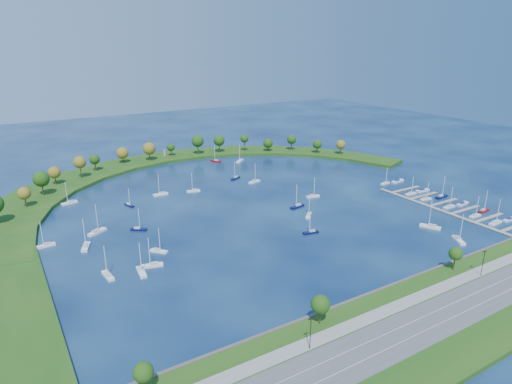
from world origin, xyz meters
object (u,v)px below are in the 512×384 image
moored_boat_4 (139,229)px  moored_boat_15 (45,245)px  moored_boat_13 (159,250)px  docked_boat_11 (398,181)px  docked_boat_4 (449,206)px  docked_boat_8 (411,193)px  docked_boat_7 (441,196)px  moored_boat_14 (309,215)px  moored_boat_21 (141,271)px  docked_boat_2 (475,215)px  dock_system (449,207)px  harbor_tower (165,153)px  moored_boat_3 (152,265)px  moored_boat_12 (129,205)px  moored_boat_1 (240,160)px  docked_boat_6 (426,198)px  docked_boat_9 (422,190)px  docked_boat_10 (385,183)px  moored_boat_19 (216,161)px  moored_boat_6 (194,190)px  moored_boat_7 (311,232)px  moored_boat_10 (69,202)px  moored_boat_18 (459,239)px  moored_boat_11 (313,196)px  moored_boat_17 (431,226)px  moored_boat_5 (254,181)px  moored_boat_0 (86,246)px  docked_boat_0 (495,222)px  docked_boat_1 (510,219)px  moored_boat_8 (161,194)px  moored_boat_20 (108,275)px  docked_boat_3 (484,210)px  moored_boat_16 (97,231)px

moored_boat_4 → moored_boat_15: 39.90m
moored_boat_13 → docked_boat_11: 163.56m
docked_boat_4 → docked_boat_8: bearing=88.4°
docked_boat_7 → moored_boat_14: bearing=164.0°
moored_boat_21 → docked_boat_2: 165.12m
dock_system → harbor_tower: bearing=117.2°
moored_boat_3 → docked_boat_11: bearing=-155.6°
dock_system → docked_boat_7: size_ratio=6.38×
moored_boat_12 → moored_boat_14: 96.29m
moored_boat_1 → docked_boat_2: 164.32m
moored_boat_13 → docked_boat_7: docked_boat_7 is taller
docked_boat_6 → docked_boat_9: docked_boat_6 is taller
docked_boat_8 → docked_boat_9: size_ratio=1.15×
harbor_tower → docked_boat_10: docked_boat_10 is taller
moored_boat_19 → docked_boat_9: size_ratio=1.31×
moored_boat_6 → moored_boat_7: bearing=118.8°
moored_boat_4 → moored_boat_14: 83.76m
moored_boat_14 → moored_boat_10: bearing=95.4°
docked_boat_8 → moored_boat_19: bearing=121.7°
moored_boat_18 → docked_boat_10: size_ratio=1.27×
moored_boat_11 → moored_boat_17: 67.15m
moored_boat_5 → moored_boat_17: moored_boat_17 is taller
moored_boat_13 → moored_boat_17: size_ratio=0.80×
moored_boat_0 → docked_boat_7: moored_boat_0 is taller
docked_boat_4 → docked_boat_0: bearing=-91.6°
docked_boat_0 → moored_boat_4: bearing=146.5°
dock_system → moored_boat_0: moored_boat_0 is taller
moored_boat_14 → docked_boat_6: bearing=-56.4°
docked_boat_2 → docked_boat_8: (0.00, 40.58, -0.01)m
moored_boat_15 → moored_boat_1: bearing=-154.2°
dock_system → moored_boat_21: 162.73m
moored_boat_5 → moored_boat_6: size_ratio=1.07×
moored_boat_3 → moored_boat_21: moored_boat_21 is taller
docked_boat_1 → docked_boat_2: bearing=129.5°
moored_boat_8 → moored_boat_17: moored_boat_17 is taller
moored_boat_5 → docked_boat_4: bearing=-70.2°
moored_boat_11 → docked_boat_2: moored_boat_11 is taller
moored_boat_14 → moored_boat_20: (-102.24, -9.50, 0.04)m
moored_boat_18 → docked_boat_3: moored_boat_18 is taller
moored_boat_5 → moored_boat_11: bearing=-86.4°
harbor_tower → moored_boat_20: moored_boat_20 is taller
moored_boat_5 → moored_boat_7: 82.49m
moored_boat_20 → docked_boat_8: (173.84, 5.86, -0.05)m
dock_system → docked_boat_11: size_ratio=8.28×
moored_boat_1 → docked_boat_0: moored_boat_1 is taller
moored_boat_17 → docked_boat_8: size_ratio=1.32×
docked_boat_9 → moored_boat_16: bearing=170.8°
moored_boat_3 → moored_boat_10: 94.28m
docked_boat_6 → docked_boat_8: bearing=98.9°
harbor_tower → docked_boat_8: (92.47, -154.25, -3.55)m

